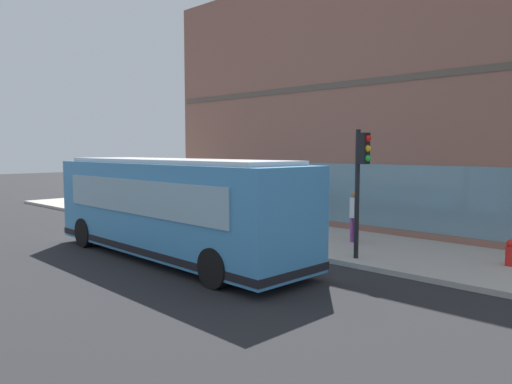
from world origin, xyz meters
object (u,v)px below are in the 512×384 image
object	(u,v)px
city_bus_nearside	(172,208)
traffic_light_near_corner	(361,169)
pedestrian_near_hydrant	(242,209)
pedestrian_by_light_pole	(354,213)
fire_hydrant	(510,253)
newspaper_vending_box	(241,212)
pedestrian_walking_along_curb	(253,203)
pedestrian_near_building_entrance	(175,198)

from	to	relation	value
city_bus_nearside	traffic_light_near_corner	distance (m)	5.82
pedestrian_near_hydrant	pedestrian_by_light_pole	bearing A→B (deg)	-63.13
fire_hydrant	pedestrian_by_light_pole	xyz separation A→B (m)	(-0.09, 4.95, 0.68)
pedestrian_near_hydrant	pedestrian_by_light_pole	distance (m)	4.07
newspaper_vending_box	fire_hydrant	bearing A→B (deg)	-91.98
traffic_light_near_corner	pedestrian_by_light_pole	size ratio (longest dim) A/B	2.11
pedestrian_near_hydrant	city_bus_nearside	bearing A→B (deg)	-171.47
traffic_light_near_corner	pedestrian_near_hydrant	distance (m)	5.36
pedestrian_walking_along_curb	newspaper_vending_box	distance (m)	1.67
pedestrian_near_building_entrance	pedestrian_by_light_pole	size ratio (longest dim) A/B	0.86
city_bus_nearside	pedestrian_by_light_pole	xyz separation A→B (m)	(5.40, -3.09, -0.36)
traffic_light_near_corner	newspaper_vending_box	distance (m)	8.21
city_bus_nearside	pedestrian_by_light_pole	size ratio (longest dim) A/B	5.62
traffic_light_near_corner	fire_hydrant	bearing A→B (deg)	-58.65
city_bus_nearside	pedestrian_walking_along_curb	bearing A→B (deg)	16.62
traffic_light_near_corner	pedestrian_by_light_pole	world-z (taller)	traffic_light_near_corner
city_bus_nearside	newspaper_vending_box	bearing A→B (deg)	26.59
city_bus_nearside	traffic_light_near_corner	size ratio (longest dim) A/B	2.67
traffic_light_near_corner	pedestrian_near_hydrant	world-z (taller)	traffic_light_near_corner
traffic_light_near_corner	fire_hydrant	distance (m)	4.66
traffic_light_near_corner	fire_hydrant	xyz separation A→B (m)	(2.11, -3.47, -2.28)
fire_hydrant	newspaper_vending_box	bearing A→B (deg)	88.02
fire_hydrant	pedestrian_near_hydrant	distance (m)	8.82
pedestrian_near_building_entrance	newspaper_vending_box	distance (m)	3.85
fire_hydrant	pedestrian_by_light_pole	size ratio (longest dim) A/B	0.41
newspaper_vending_box	pedestrian_near_hydrant	bearing A→B (deg)	-133.83
pedestrian_near_building_entrance	newspaper_vending_box	size ratio (longest dim) A/B	1.71
city_bus_nearside	pedestrian_walking_along_curb	xyz separation A→B (m)	(5.17, 1.54, -0.38)
fire_hydrant	pedestrian_near_hydrant	xyz separation A→B (m)	(-1.93, 8.58, 0.67)
newspaper_vending_box	pedestrian_by_light_pole	bearing A→B (deg)	-94.46
city_bus_nearside	traffic_light_near_corner	bearing A→B (deg)	-53.55
city_bus_nearside	fire_hydrant	world-z (taller)	city_bus_nearside
city_bus_nearside	pedestrian_by_light_pole	bearing A→B (deg)	-29.79
pedestrian_near_hydrant	newspaper_vending_box	size ratio (longest dim) A/B	1.98
city_bus_nearside	pedestrian_near_hydrant	distance (m)	3.62
traffic_light_near_corner	fire_hydrant	world-z (taller)	traffic_light_near_corner
pedestrian_near_hydrant	pedestrian_near_building_entrance	xyz separation A→B (m)	(1.52, 6.15, -0.15)
fire_hydrant	pedestrian_near_hydrant	bearing A→B (deg)	102.66
pedestrian_near_building_entrance	newspaper_vending_box	xyz separation A→B (m)	(0.79, -3.74, -0.42)
pedestrian_walking_along_curb	pedestrian_near_building_entrance	bearing A→B (deg)	90.89
traffic_light_near_corner	pedestrian_walking_along_curb	world-z (taller)	traffic_light_near_corner
pedestrian_walking_along_curb	pedestrian_by_light_pole	xyz separation A→B (m)	(0.24, -4.63, 0.02)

